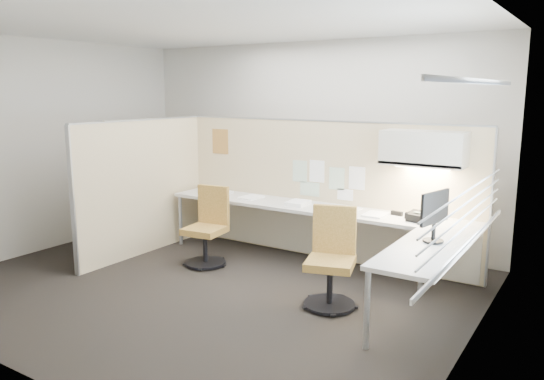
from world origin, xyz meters
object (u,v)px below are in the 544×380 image
Objects in this scene: desk at (331,222)px; chair_left at (208,229)px; chair_right at (331,261)px; phone at (417,217)px; monitor at (435,213)px.

desk is 1.53m from chair_left.
chair_right is (0.45, -0.89, -0.14)m from desk.
phone is at bearing 8.42° from chair_left.
desk is 1.56m from monitor.
phone is (-0.38, 0.72, -0.23)m from monitor.
monitor is (2.78, -0.07, 0.56)m from chair_left.
monitor is at bearing -24.51° from desk.
monitor reaches higher than chair_right.
chair_left reaches higher than desk.
monitor reaches higher than phone.
chair_left is at bearing -158.46° from desk.
chair_right is 1.10m from monitor.
chair_left is 2.51m from phone.
phone is at bearing 5.44° from desk.
monitor is at bearing -0.22° from chair_right.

